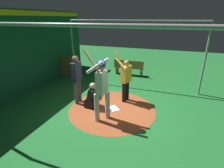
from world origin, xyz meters
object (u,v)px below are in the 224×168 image
at_px(home_plate, 112,109).
at_px(catcher, 93,98).
at_px(visitor, 126,78).
at_px(batter, 101,84).
at_px(bat_rack, 64,66).
at_px(umpire, 77,77).
at_px(bench, 129,67).

relative_size(home_plate, catcher, 0.46).
xyz_separation_m(home_plate, visitor, (0.25, 0.80, 0.91)).
distance_m(batter, visitor, 1.55).
bearing_deg(batter, bat_rack, 137.57).
xyz_separation_m(batter, catcher, (-0.63, 0.63, -0.83)).
xyz_separation_m(visitor, bat_rack, (-4.09, 1.95, -0.43)).
distance_m(visitor, bat_rack, 4.55).
xyz_separation_m(umpire, visitor, (1.62, 0.74, -0.09)).
height_order(batter, umpire, batter).
relative_size(batter, umpire, 1.25).
height_order(catcher, visitor, visitor).
bearing_deg(batter, home_plate, 83.17).
relative_size(catcher, umpire, 0.52).
relative_size(catcher, bat_rack, 0.88).
height_order(home_plate, umpire, umpire).
bearing_deg(bench, visitor, -77.65).
bearing_deg(visitor, umpire, -136.64).
relative_size(home_plate, umpire, 0.24).
height_order(home_plate, bat_rack, bat_rack).
bearing_deg(batter, visitor, 77.57).
height_order(catcher, umpire, umpire).
height_order(home_plate, catcher, catcher).
relative_size(home_plate, bat_rack, 0.40).
bearing_deg(visitor, bench, 121.12).
relative_size(visitor, bat_rack, 1.88).
height_order(umpire, bench, umpire).
bearing_deg(visitor, batter, -83.66).
xyz_separation_m(visitor, bench, (-0.68, 3.11, -0.48)).
bearing_deg(umpire, bat_rack, 132.48).
xyz_separation_m(umpire, bat_rack, (-2.46, 2.69, -0.52)).
relative_size(batter, catcher, 2.42).
bearing_deg(visitor, home_plate, -88.29).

